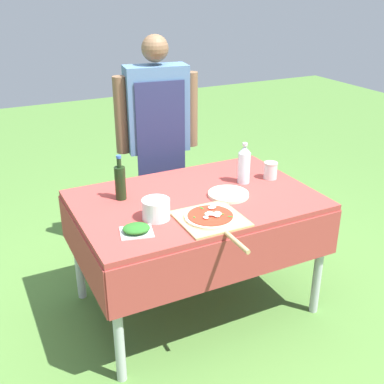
{
  "coord_description": "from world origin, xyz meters",
  "views": [
    {
      "loc": [
        -1.18,
        -2.32,
        1.97
      ],
      "look_at": [
        -0.02,
        0.0,
        0.81
      ],
      "focal_mm": 45.0,
      "sensor_mm": 36.0,
      "label": 1
    }
  ],
  "objects_px": {
    "herb_container": "(136,229)",
    "prep_table": "(196,211)",
    "mixing_tub": "(156,209)",
    "sauce_jar": "(270,171)",
    "pizza_on_peel": "(211,218)",
    "oil_bottle": "(120,182)",
    "plate_stack": "(228,194)",
    "person_cook": "(158,130)",
    "water_bottle": "(244,164)"
  },
  "relations": [
    {
      "from": "herb_container",
      "to": "prep_table",
      "type": "bearing_deg",
      "value": 28.07
    },
    {
      "from": "mixing_tub",
      "to": "sauce_jar",
      "type": "bearing_deg",
      "value": 12.56
    },
    {
      "from": "sauce_jar",
      "to": "mixing_tub",
      "type": "bearing_deg",
      "value": -167.44
    },
    {
      "from": "pizza_on_peel",
      "to": "oil_bottle",
      "type": "relative_size",
      "value": 2.06
    },
    {
      "from": "plate_stack",
      "to": "sauce_jar",
      "type": "distance_m",
      "value": 0.4
    },
    {
      "from": "oil_bottle",
      "to": "mixing_tub",
      "type": "xyz_separation_m",
      "value": [
        0.09,
        -0.33,
        -0.05
      ]
    },
    {
      "from": "person_cook",
      "to": "oil_bottle",
      "type": "xyz_separation_m",
      "value": [
        -0.5,
        -0.62,
        -0.08
      ]
    },
    {
      "from": "person_cook",
      "to": "herb_container",
      "type": "height_order",
      "value": "person_cook"
    },
    {
      "from": "prep_table",
      "to": "person_cook",
      "type": "relative_size",
      "value": 0.88
    },
    {
      "from": "person_cook",
      "to": "herb_container",
      "type": "bearing_deg",
      "value": 70.05
    },
    {
      "from": "mixing_tub",
      "to": "sauce_jar",
      "type": "relative_size",
      "value": 1.4
    },
    {
      "from": "person_cook",
      "to": "pizza_on_peel",
      "type": "xyz_separation_m",
      "value": [
        -0.15,
        -1.1,
        -0.17
      ]
    },
    {
      "from": "pizza_on_peel",
      "to": "herb_container",
      "type": "bearing_deg",
      "value": 172.98
    },
    {
      "from": "mixing_tub",
      "to": "sauce_jar",
      "type": "distance_m",
      "value": 0.91
    },
    {
      "from": "mixing_tub",
      "to": "plate_stack",
      "type": "bearing_deg",
      "value": 9.1
    },
    {
      "from": "sauce_jar",
      "to": "person_cook",
      "type": "bearing_deg",
      "value": 122.34
    },
    {
      "from": "person_cook",
      "to": "plate_stack",
      "type": "relative_size",
      "value": 6.58
    },
    {
      "from": "prep_table",
      "to": "pizza_on_peel",
      "type": "distance_m",
      "value": 0.33
    },
    {
      "from": "plate_stack",
      "to": "sauce_jar",
      "type": "bearing_deg",
      "value": 16.95
    },
    {
      "from": "person_cook",
      "to": "water_bottle",
      "type": "distance_m",
      "value": 0.78
    },
    {
      "from": "prep_table",
      "to": "plate_stack",
      "type": "xyz_separation_m",
      "value": [
        0.19,
        -0.07,
        0.1
      ]
    },
    {
      "from": "herb_container",
      "to": "mixing_tub",
      "type": "distance_m",
      "value": 0.19
    },
    {
      "from": "pizza_on_peel",
      "to": "plate_stack",
      "type": "xyz_separation_m",
      "value": [
        0.24,
        0.24,
        -0.0
      ]
    },
    {
      "from": "person_cook",
      "to": "sauce_jar",
      "type": "distance_m",
      "value": 0.9
    },
    {
      "from": "mixing_tub",
      "to": "oil_bottle",
      "type": "bearing_deg",
      "value": 104.85
    },
    {
      "from": "person_cook",
      "to": "mixing_tub",
      "type": "relative_size",
      "value": 10.62
    },
    {
      "from": "pizza_on_peel",
      "to": "oil_bottle",
      "type": "distance_m",
      "value": 0.6
    },
    {
      "from": "oil_bottle",
      "to": "mixing_tub",
      "type": "relative_size",
      "value": 1.77
    },
    {
      "from": "herb_container",
      "to": "water_bottle",
      "type": "bearing_deg",
      "value": 20.66
    },
    {
      "from": "pizza_on_peel",
      "to": "person_cook",
      "type": "bearing_deg",
      "value": 82.65
    },
    {
      "from": "pizza_on_peel",
      "to": "herb_container",
      "type": "height_order",
      "value": "pizza_on_peel"
    },
    {
      "from": "prep_table",
      "to": "oil_bottle",
      "type": "distance_m",
      "value": 0.48
    },
    {
      "from": "oil_bottle",
      "to": "person_cook",
      "type": "bearing_deg",
      "value": 51.14
    },
    {
      "from": "person_cook",
      "to": "prep_table",
      "type": "bearing_deg",
      "value": 91.47
    },
    {
      "from": "prep_table",
      "to": "sauce_jar",
      "type": "bearing_deg",
      "value": 4.98
    },
    {
      "from": "person_cook",
      "to": "plate_stack",
      "type": "height_order",
      "value": "person_cook"
    },
    {
      "from": "oil_bottle",
      "to": "sauce_jar",
      "type": "distance_m",
      "value": 0.98
    },
    {
      "from": "prep_table",
      "to": "oil_bottle",
      "type": "xyz_separation_m",
      "value": [
        -0.4,
        0.18,
        0.2
      ]
    },
    {
      "from": "pizza_on_peel",
      "to": "mixing_tub",
      "type": "relative_size",
      "value": 3.66
    },
    {
      "from": "oil_bottle",
      "to": "prep_table",
      "type": "bearing_deg",
      "value": -24.2
    },
    {
      "from": "prep_table",
      "to": "mixing_tub",
      "type": "distance_m",
      "value": 0.38
    },
    {
      "from": "oil_bottle",
      "to": "water_bottle",
      "type": "xyz_separation_m",
      "value": [
        0.78,
        -0.11,
        0.02
      ]
    },
    {
      "from": "herb_container",
      "to": "sauce_jar",
      "type": "height_order",
      "value": "sauce_jar"
    },
    {
      "from": "plate_stack",
      "to": "pizza_on_peel",
      "type": "bearing_deg",
      "value": -135.94
    },
    {
      "from": "oil_bottle",
      "to": "mixing_tub",
      "type": "distance_m",
      "value": 0.34
    },
    {
      "from": "oil_bottle",
      "to": "mixing_tub",
      "type": "bearing_deg",
      "value": -75.15
    },
    {
      "from": "herb_container",
      "to": "plate_stack",
      "type": "xyz_separation_m",
      "value": [
        0.65,
        0.18,
        -0.01
      ]
    },
    {
      "from": "prep_table",
      "to": "water_bottle",
      "type": "height_order",
      "value": "water_bottle"
    },
    {
      "from": "plate_stack",
      "to": "person_cook",
      "type": "bearing_deg",
      "value": 95.97
    },
    {
      "from": "oil_bottle",
      "to": "water_bottle",
      "type": "height_order",
      "value": "oil_bottle"
    }
  ]
}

